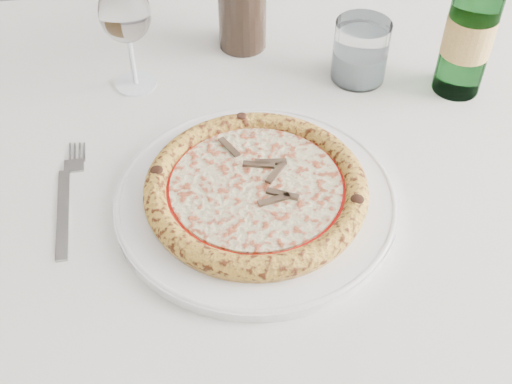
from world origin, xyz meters
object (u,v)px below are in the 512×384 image
Objects in this scene: pizza at (256,188)px; beer_bottle at (472,25)px; dining_table at (253,191)px; tumbler at (360,55)px; chair_far at (221,7)px; plate at (256,198)px; wine_glass at (125,16)px.

pizza is 0.39m from beer_bottle.
tumbler is at bearing 44.15° from dining_table.
chair_far is at bearing 93.71° from dining_table.
beer_bottle is (0.14, -0.03, 0.07)m from tumbler.
chair_far reaches higher than pizza.
tumbler is (0.17, 0.16, 0.12)m from dining_table.
chair_far reaches higher than plate.
beer_bottle reaches higher than chair_far.
wine_glass is at bearing -101.16° from chair_far.
tumbler is 0.16m from beer_bottle.
dining_table is 0.15m from pizza.
dining_table is at bearing -41.86° from wine_glass.
dining_table is 0.30m from wine_glass.
tumbler is at bearing 57.48° from plate.
plate is 2.14× the size of wine_glass.
wine_glass is (-0.17, 0.15, 0.20)m from dining_table.
pizza is at bearing -120.00° from plate.
chair_far is at bearing 109.53° from tumbler.
pizza is (-0.00, -0.00, 0.02)m from plate.
chair_far reaches higher than wine_glass.
tumbler is at bearing -70.47° from chair_far.
beer_bottle reaches higher than tumbler.
wine_glass is at bearing 124.13° from plate.
chair_far is at bearing 119.16° from beer_bottle.
wine_glass is 1.76× the size of tumbler.
chair_far is 2.64× the size of plate.
beer_bottle is at bearing 22.32° from dining_table.
wine_glass is 0.35m from tumbler.
wine_glass is (-0.17, 0.25, 0.11)m from plate.
dining_table is 0.26m from tumbler.
dining_table is 6.17× the size of beer_bottle.
tumbler reaches higher than pizza.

